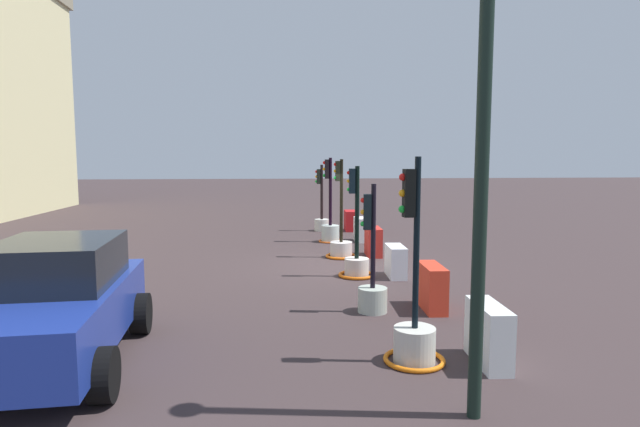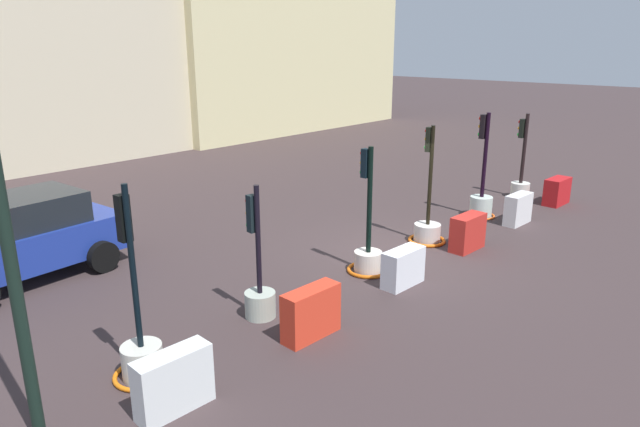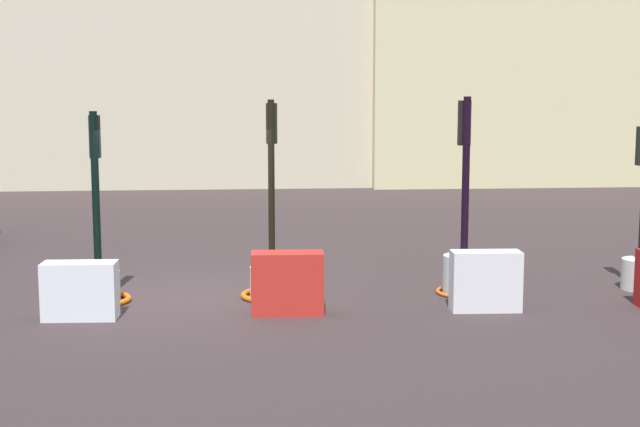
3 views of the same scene
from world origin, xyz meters
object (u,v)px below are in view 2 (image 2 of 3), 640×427
(traffic_light_1, at_px, (259,290))
(traffic_light_4, at_px, (481,198))
(traffic_light_5, at_px, (521,179))
(car_blue_estate, at_px, (22,238))
(construction_barrier_3, at_px, (468,233))
(construction_barrier_5, at_px, (557,191))
(construction_barrier_2, at_px, (403,267))
(traffic_light_3, at_px, (427,227))
(construction_barrier_1, at_px, (311,313))
(construction_barrier_4, at_px, (518,209))
(construction_barrier_0, at_px, (174,382))
(traffic_light_0, at_px, (141,348))
(traffic_light_2, at_px, (368,253))

(traffic_light_1, xyz_separation_m, traffic_light_4, (8.44, -0.11, 0.03))
(traffic_light_5, distance_m, car_blue_estate, 14.31)
(traffic_light_5, bearing_deg, construction_barrier_3, -169.01)
(traffic_light_1, bearing_deg, construction_barrier_5, -6.39)
(construction_barrier_2, xyz_separation_m, construction_barrier_5, (8.29, -0.09, 0.02))
(traffic_light_1, xyz_separation_m, traffic_light_3, (5.54, -0.12, -0.12))
(traffic_light_3, height_order, car_blue_estate, traffic_light_3)
(construction_barrier_3, bearing_deg, construction_barrier_2, -179.44)
(construction_barrier_1, bearing_deg, traffic_light_3, 11.27)
(traffic_light_3, bearing_deg, construction_barrier_4, -19.96)
(construction_barrier_0, distance_m, construction_barrier_3, 8.36)
(traffic_light_4, height_order, construction_barrier_1, traffic_light_4)
(traffic_light_0, xyz_separation_m, construction_barrier_2, (5.41, -1.02, -0.09))
(construction_barrier_5, bearing_deg, traffic_light_1, 173.61)
(construction_barrier_0, relative_size, construction_barrier_5, 1.08)
(traffic_light_0, height_order, construction_barrier_2, traffic_light_0)
(traffic_light_4, xyz_separation_m, construction_barrier_3, (-2.73, -1.03, -0.12))
(traffic_light_1, distance_m, construction_barrier_0, 2.91)
(traffic_light_3, relative_size, car_blue_estate, 0.70)
(traffic_light_0, distance_m, construction_barrier_1, 2.79)
(traffic_light_0, distance_m, traffic_light_5, 13.75)
(traffic_light_0, distance_m, traffic_light_1, 2.50)
(traffic_light_3, distance_m, construction_barrier_0, 8.26)
(car_blue_estate, bearing_deg, construction_barrier_0, -94.82)
(construction_barrier_0, height_order, construction_barrier_3, construction_barrier_0)
(traffic_light_1, distance_m, construction_barrier_2, 3.14)
(traffic_light_0, bearing_deg, traffic_light_4, 0.19)
(traffic_light_2, distance_m, traffic_light_4, 5.43)
(traffic_light_1, xyz_separation_m, construction_barrier_3, (5.72, -1.14, -0.09))
(car_blue_estate, bearing_deg, traffic_light_2, -45.34)
(traffic_light_2, distance_m, construction_barrier_5, 8.26)
(construction_barrier_5, bearing_deg, construction_barrier_1, 179.76)
(traffic_light_1, xyz_separation_m, construction_barrier_0, (-2.65, -1.20, -0.08))
(traffic_light_1, distance_m, car_blue_estate, 5.46)
(traffic_light_1, bearing_deg, traffic_light_0, -176.74)
(traffic_light_4, xyz_separation_m, car_blue_estate, (-10.57, 5.12, 0.34))
(construction_barrier_0, xyz_separation_m, construction_barrier_5, (13.85, -0.05, -0.03))
(construction_barrier_0, bearing_deg, traffic_light_1, 24.42)
(traffic_light_5, relative_size, construction_barrier_4, 2.74)
(construction_barrier_4, bearing_deg, traffic_light_2, 169.53)
(construction_barrier_0, bearing_deg, traffic_light_0, 82.00)
(construction_barrier_3, relative_size, construction_barrier_5, 1.00)
(construction_barrier_2, relative_size, construction_barrier_3, 0.99)
(traffic_light_1, relative_size, car_blue_estate, 0.59)
(construction_barrier_2, height_order, construction_barrier_4, construction_barrier_4)
(traffic_light_3, height_order, construction_barrier_0, traffic_light_3)
(traffic_light_1, xyz_separation_m, construction_barrier_1, (0.08, -1.21, -0.08))
(construction_barrier_5, bearing_deg, traffic_light_5, 87.62)
(construction_barrier_2, relative_size, construction_barrier_5, 1.00)
(construction_barrier_3, xyz_separation_m, construction_barrier_4, (2.77, -0.06, -0.01))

